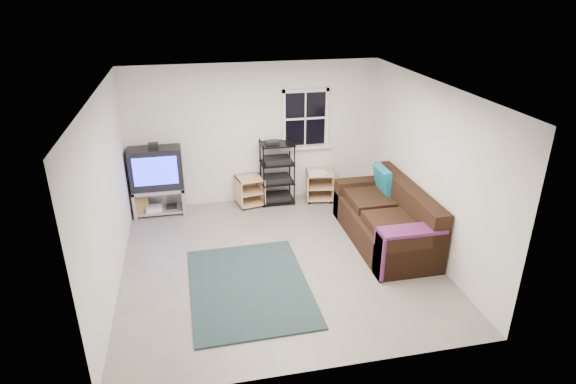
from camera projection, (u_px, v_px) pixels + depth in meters
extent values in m
plane|color=gray|center=(279.00, 260.00, 7.30)|extent=(4.60, 4.60, 0.00)
plane|color=white|center=(277.00, 89.00, 6.25)|extent=(4.60, 4.60, 0.00)
plane|color=white|center=(254.00, 134.00, 8.83)|extent=(4.60, 0.00, 4.60)
plane|color=white|center=(322.00, 268.00, 4.71)|extent=(4.60, 0.00, 4.60)
plane|color=white|center=(107.00, 195.00, 6.34)|extent=(0.00, 4.60, 4.60)
plane|color=white|center=(428.00, 169.00, 7.21)|extent=(0.00, 4.60, 4.60)
cube|color=black|center=(305.00, 118.00, 8.90)|extent=(0.80, 0.01, 1.02)
cube|color=silver|center=(306.00, 91.00, 8.67)|extent=(0.88, 0.06, 0.06)
cube|color=silver|center=(305.00, 147.00, 9.09)|extent=(0.98, 0.14, 0.05)
cube|color=silver|center=(284.00, 120.00, 8.80)|extent=(0.06, 0.06, 1.10)
cube|color=silver|center=(327.00, 117.00, 8.96)|extent=(0.06, 0.06, 1.10)
cube|color=silver|center=(305.00, 119.00, 8.89)|extent=(0.78, 0.04, 0.04)
cube|color=#A0A0A8|center=(158.00, 189.00, 8.60)|extent=(0.91, 0.45, 0.05)
cube|color=#A0A0A8|center=(135.00, 202.00, 8.61)|extent=(0.05, 0.45, 0.50)
cube|color=#A0A0A8|center=(184.00, 198.00, 8.77)|extent=(0.05, 0.45, 0.50)
cube|color=#A0A0A8|center=(161.00, 209.00, 8.76)|extent=(0.80, 0.42, 0.04)
cube|color=#A0A0A8|center=(160.00, 196.00, 8.87)|extent=(0.91, 0.04, 0.50)
cube|color=silver|center=(154.00, 208.00, 8.69)|extent=(0.27, 0.22, 0.07)
cube|color=black|center=(172.00, 206.00, 8.78)|extent=(0.18, 0.16, 0.05)
cube|color=black|center=(156.00, 168.00, 8.44)|extent=(0.91, 0.38, 0.74)
cube|color=#1C24E9|center=(155.00, 171.00, 8.25)|extent=(0.74, 0.01, 0.51)
cube|color=black|center=(153.00, 145.00, 8.27)|extent=(0.16, 0.12, 0.09)
cylinder|color=black|center=(264.00, 177.00, 8.73)|extent=(0.02, 0.02, 1.22)
cylinder|color=black|center=(294.00, 175.00, 8.84)|extent=(0.02, 0.02, 1.22)
cylinder|color=black|center=(260.00, 170.00, 9.09)|extent=(0.02, 0.02, 1.22)
cylinder|color=black|center=(290.00, 167.00, 9.20)|extent=(0.02, 0.02, 1.22)
cube|color=black|center=(277.00, 199.00, 9.19)|extent=(0.61, 0.44, 0.02)
cube|color=black|center=(277.00, 196.00, 9.16)|extent=(0.48, 0.35, 0.10)
cube|color=black|center=(277.00, 181.00, 9.04)|extent=(0.61, 0.44, 0.02)
cube|color=black|center=(277.00, 178.00, 9.02)|extent=(0.48, 0.35, 0.10)
cube|color=black|center=(277.00, 163.00, 8.89)|extent=(0.61, 0.44, 0.02)
cube|color=black|center=(277.00, 160.00, 8.87)|extent=(0.48, 0.35, 0.10)
cube|color=black|center=(277.00, 144.00, 8.74)|extent=(0.61, 0.44, 0.02)
cube|color=#D9B786|center=(249.00, 178.00, 8.88)|extent=(0.54, 0.54, 0.02)
cube|color=#D9B786|center=(250.00, 202.00, 9.08)|extent=(0.54, 0.54, 0.02)
cube|color=#D9B786|center=(238.00, 192.00, 8.90)|extent=(0.11, 0.46, 0.50)
cube|color=#D9B786|center=(261.00, 188.00, 9.06)|extent=(0.11, 0.46, 0.50)
cube|color=#D9B786|center=(246.00, 186.00, 9.17)|extent=(0.42, 0.10, 0.50)
cube|color=#D9B786|center=(250.00, 191.00, 8.99)|extent=(0.50, 0.52, 0.02)
cylinder|color=black|center=(244.00, 209.00, 8.87)|extent=(0.05, 0.05, 0.05)
cylinder|color=black|center=(256.00, 198.00, 9.32)|extent=(0.05, 0.05, 0.05)
cube|color=#D9B786|center=(320.00, 172.00, 9.11)|extent=(0.59, 0.59, 0.02)
cube|color=#D9B786|center=(319.00, 196.00, 9.31)|extent=(0.59, 0.59, 0.02)
cube|color=#D9B786|center=(307.00, 185.00, 9.20)|extent=(0.11, 0.51, 0.51)
cube|color=#D9B786|center=(332.00, 184.00, 9.22)|extent=(0.11, 0.51, 0.51)
cube|color=#D9B786|center=(318.00, 179.00, 9.43)|extent=(0.46, 0.10, 0.51)
cube|color=#D9B786|center=(320.00, 185.00, 9.22)|extent=(0.54, 0.56, 0.02)
cylinder|color=black|center=(310.00, 202.00, 9.13)|extent=(0.05, 0.05, 0.05)
cylinder|color=black|center=(328.00, 193.00, 9.52)|extent=(0.05, 0.05, 0.05)
cylinder|color=silver|center=(318.00, 173.00, 9.00)|extent=(0.36, 0.36, 0.03)
cube|color=black|center=(384.00, 228.00, 7.74)|extent=(1.01, 2.24, 0.47)
cube|color=black|center=(408.00, 199.00, 7.62)|extent=(0.27, 2.24, 0.48)
cube|color=black|center=(363.00, 197.00, 8.58)|extent=(1.01, 0.27, 0.69)
cube|color=black|center=(411.00, 253.00, 6.82)|extent=(1.01, 0.27, 0.69)
cube|color=black|center=(391.00, 224.00, 7.20)|extent=(0.67, 0.81, 0.15)
cube|color=black|center=(370.00, 200.00, 8.00)|extent=(0.67, 0.81, 0.15)
cube|color=teal|center=(383.00, 180.00, 8.10)|extent=(0.22, 0.54, 0.47)
cube|color=navy|center=(412.00, 230.00, 6.66)|extent=(0.93, 0.34, 0.04)
cube|color=navy|center=(379.00, 255.00, 6.72)|extent=(0.04, 0.34, 0.65)
cube|color=black|center=(249.00, 286.00, 6.65)|extent=(1.64, 2.23, 0.03)
cube|color=olive|center=(139.00, 204.00, 8.64)|extent=(0.33, 0.28, 0.40)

